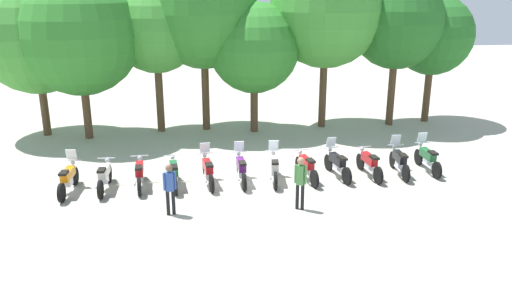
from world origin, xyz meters
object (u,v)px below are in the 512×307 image
at_px(motorcycle_8, 337,164).
at_px(tree_3, 203,13).
at_px(tree_2, 156,28).
at_px(motorcycle_7, 306,167).
at_px(motorcycle_10, 399,161).
at_px(motorcycle_11, 427,158).
at_px(motorcycle_2, 140,174).
at_px(tree_4, 254,48).
at_px(motorcycle_3, 174,173).
at_px(tree_1, 79,34).
at_px(person_1, 300,179).
at_px(tree_7, 433,35).
at_px(person_0, 170,186).
at_px(tree_0, 35,36).
at_px(tree_5, 326,10).
at_px(motorcycle_1, 104,176).
at_px(tree_6, 397,23).
at_px(motorcycle_4, 208,170).
at_px(motorcycle_9, 369,163).
at_px(motorcycle_5, 241,169).
at_px(motorcycle_6, 274,168).
at_px(motorcycle_0, 68,178).

xyz_separation_m(motorcycle_8, tree_3, (-4.57, 7.26, 5.01)).
bearing_deg(tree_2, motorcycle_7, -52.81).
relative_size(motorcycle_10, motorcycle_11, 1.00).
xyz_separation_m(motorcycle_2, tree_4, (4.84, 6.74, 3.48)).
relative_size(motorcycle_3, tree_4, 0.36).
height_order(motorcycle_3, tree_1, tree_1).
distance_m(person_1, tree_7, 13.78).
bearing_deg(tree_2, tree_7, 1.08).
bearing_deg(tree_2, tree_4, -7.75).
xyz_separation_m(person_0, tree_4, (3.69, 9.19, 3.03)).
distance_m(motorcycle_11, tree_4, 9.35).
height_order(tree_0, tree_5, tree_5).
relative_size(motorcycle_1, motorcycle_8, 1.01).
relative_size(tree_3, tree_4, 1.33).
distance_m(tree_0, tree_3, 7.57).
xyz_separation_m(person_0, tree_6, (10.64, 9.60, 4.09)).
xyz_separation_m(tree_4, tree_6, (6.95, 0.41, 1.06)).
xyz_separation_m(motorcycle_4, tree_5, (5.93, 7.22, 5.10)).
bearing_deg(person_1, motorcycle_8, 171.50).
bearing_deg(tree_5, motorcycle_7, -108.11).
relative_size(motorcycle_9, person_0, 1.33).
bearing_deg(motorcycle_8, motorcycle_5, 81.95).
relative_size(motorcycle_1, tree_1, 0.30).
height_order(motorcycle_1, tree_0, tree_0).
bearing_deg(motorcycle_5, tree_3, 6.04).
distance_m(motorcycle_3, motorcycle_6, 3.57).
bearing_deg(person_0, tree_0, 22.66).
bearing_deg(tree_1, motorcycle_3, -58.18).
height_order(motorcycle_5, tree_4, tree_4).
relative_size(motorcycle_1, tree_3, 0.27).
height_order(tree_4, tree_7, tree_7).
bearing_deg(motorcycle_9, motorcycle_2, 84.94).
distance_m(motorcycle_7, tree_3, 9.57).
bearing_deg(motorcycle_7, tree_2, 28.68).
distance_m(motorcycle_10, tree_4, 8.79).
relative_size(motorcycle_1, person_0, 1.34).
xyz_separation_m(motorcycle_0, motorcycle_7, (8.32, 0.21, -0.01)).
xyz_separation_m(person_1, tree_3, (-2.63, 9.94, 4.51)).
relative_size(tree_0, tree_6, 0.99).
xyz_separation_m(person_1, tree_4, (-0.34, 9.28, 2.96)).
height_order(motorcycle_3, motorcycle_5, motorcycle_5).
bearing_deg(tree_3, motorcycle_9, -51.82).
xyz_separation_m(tree_1, tree_3, (5.46, 0.88, 0.82)).
bearing_deg(motorcycle_11, motorcycle_10, 97.96).
bearing_deg(motorcycle_8, tree_3, 22.49).
distance_m(motorcycle_2, motorcycle_3, 1.19).
xyz_separation_m(person_0, tree_2, (-0.78, 9.80, 3.91)).
relative_size(person_0, tree_0, 0.23).
relative_size(motorcycle_3, motorcycle_7, 1.00).
relative_size(motorcycle_1, motorcycle_11, 1.00).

